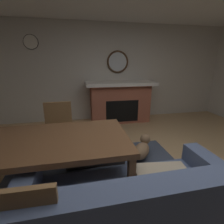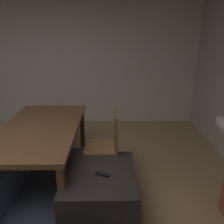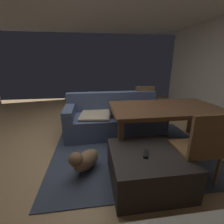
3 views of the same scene
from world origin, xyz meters
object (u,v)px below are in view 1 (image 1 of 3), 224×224
round_wall_mirror (118,62)px  couch (132,212)px  fireplace (120,101)px  tv_remote (96,131)px  small_dog (142,149)px  wall_clock (31,42)px  dining_table (49,145)px  dining_chair_south (59,127)px  ottoman_coffee_table (94,144)px

round_wall_mirror → couch: size_ratio=0.30×
fireplace → tv_remote: 1.80m
round_wall_mirror → small_dog: bearing=87.5°
round_wall_mirror → wall_clock: size_ratio=1.71×
dining_table → wall_clock: wall_clock is taller
small_dog → tv_remote: bearing=-24.7°
dining_table → dining_chair_south: size_ratio=1.92×
tv_remote → couch: bearing=119.2°
ottoman_coffee_table → tv_remote: bearing=-145.0°
tv_remote → wall_clock: 2.79m
wall_clock → tv_remote: bearing=124.6°
couch → fireplace: bearing=-101.9°
fireplace → tv_remote: bearing=63.2°
dining_chair_south → wall_clock: size_ratio=2.71×
dining_chair_south → dining_table: bearing=90.1°
dining_table → dining_chair_south: (0.00, -0.89, -0.15)m
couch → ottoman_coffee_table: 1.53m
round_wall_mirror → ottoman_coffee_table: 2.51m
small_dog → ottoman_coffee_table: bearing=-20.8°
couch → small_dog: (-0.57, -1.22, -0.11)m
dining_table → couch: bearing=137.1°
fireplace → ottoman_coffee_table: size_ratio=1.99×
tv_remote → dining_table: dining_table is taller
dining_table → tv_remote: bearing=-126.2°
fireplace → dining_table: fireplace is taller
couch → ottoman_coffee_table: couch is taller
small_dog → fireplace: bearing=-92.8°
couch → small_dog: couch is taller
couch → dining_chair_south: (0.76, -1.60, 0.22)m
fireplace → couch: (0.67, 3.15, -0.24)m
ottoman_coffee_table → wall_clock: wall_clock is taller
fireplace → ottoman_coffee_table: fireplace is taller
round_wall_mirror → tv_remote: size_ratio=3.68×
round_wall_mirror → dining_chair_south: bearing=52.1°
round_wall_mirror → tv_remote: 2.35m
round_wall_mirror → tv_remote: bearing=66.8°
round_wall_mirror → dining_table: round_wall_mirror is taller
dining_chair_south → wall_clock: (0.69, -1.84, 1.50)m
round_wall_mirror → couch: round_wall_mirror is taller
tv_remote → wall_clock: bearing=-31.5°
couch → wall_clock: (1.45, -3.44, 1.72)m
ottoman_coffee_table → dining_chair_south: size_ratio=0.96×
ottoman_coffee_table → wall_clock: size_ratio=2.60×
round_wall_mirror → fireplace: bearing=90.0°
fireplace → dining_table: bearing=59.7°
couch → tv_remote: couch is taller
round_wall_mirror → tv_remote: (0.81, 1.89, -1.13)m
dining_table → round_wall_mirror: bearing=-117.6°
dining_chair_south → ottoman_coffee_table: bearing=170.9°
fireplace → wall_clock: 2.60m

